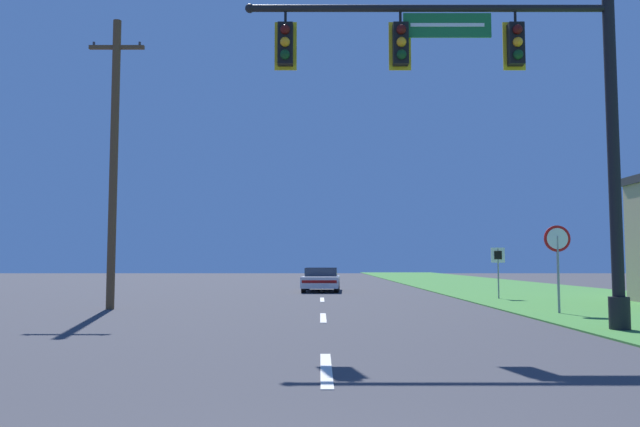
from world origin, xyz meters
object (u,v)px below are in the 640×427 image
at_px(signal_mast, 512,104).
at_px(route_sign_post, 496,261).
at_px(car_ahead, 319,279).
at_px(stop_sign, 555,249).
at_px(utility_pole_near, 112,157).

bearing_deg(signal_mast, route_sign_post, 76.06).
relative_size(car_ahead, route_sign_post, 2.26).
distance_m(signal_mast, route_sign_post, 12.31).
bearing_deg(stop_sign, signal_mast, -120.33).
distance_m(car_ahead, utility_pole_near, 14.50).
bearing_deg(car_ahead, utility_pole_near, -118.99).
distance_m(route_sign_post, utility_pole_near, 15.12).
bearing_deg(signal_mast, utility_pole_near, 150.17).
distance_m(signal_mast, stop_sign, 5.89).
bearing_deg(route_sign_post, car_ahead, 135.60).
bearing_deg(utility_pole_near, signal_mast, -29.83).
bearing_deg(car_ahead, stop_sign, -64.37).
height_order(signal_mast, car_ahead, signal_mast).
xyz_separation_m(route_sign_post, utility_pole_near, (-13.81, -5.19, 3.33)).
height_order(stop_sign, utility_pole_near, utility_pole_near).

